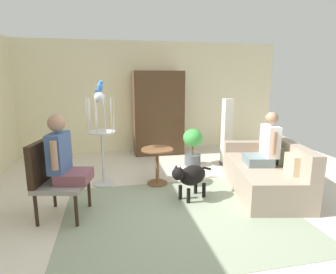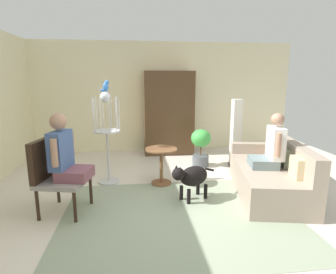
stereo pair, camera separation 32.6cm
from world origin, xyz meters
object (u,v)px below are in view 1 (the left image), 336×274
Objects in this scene: potted_plant at (193,144)px; round_end_table at (157,162)px; person_on_armchair at (64,156)px; couch at (266,173)px; armchair at (52,174)px; armoire_cabinet at (158,113)px; dog at (191,176)px; bird_cage_stand at (101,134)px; person_on_couch at (266,145)px; parrot at (100,86)px; column_lamp at (227,133)px.

round_end_table is at bearing -134.68° from potted_plant.
person_on_armchair is 1.39× the size of round_end_table.
couch is 1.91× the size of armchair.
armoire_cabinet is at bearing 59.09° from person_on_armchair.
bird_cage_stand is at bearing 145.87° from dog.
round_end_table is 0.32× the size of armoire_cabinet.
round_end_table is 0.88× the size of dog.
person_on_armchair is at bearing -175.59° from couch.
armchair is at bearing -176.48° from couch.
potted_plant is at bearing -64.18° from armoire_cabinet.
couch is 3.08× the size of round_end_table.
person_on_couch is 2.79m from parrot.
person_on_armchair reaches higher than armchair.
person_on_armchair reaches higher than round_end_table.
round_end_table is (-1.66, 0.64, 0.10)m from couch.
column_lamp reaches higher than person_on_armchair.
parrot reaches higher than person_on_couch.
bird_cage_stand is 0.78m from parrot.
person_on_armchair is 1.23× the size of dog.
dog is 3.89× the size of parrot.
potted_plant is 0.74m from column_lamp.
potted_plant is (-0.75, 1.56, 0.15)m from couch.
person_on_armchair reaches higher than person_on_couch.
dog is 1.64m from bird_cage_stand.
armoire_cabinet is at bearing 56.43° from armchair.
parrot reaches higher than armchair.
person_on_couch is at bearing -18.32° from bird_cage_stand.
column_lamp is (2.95, 1.66, -0.14)m from person_on_armchair.
bird_cage_stand reaches higher than person_on_armchair.
armoire_cabinet is (1.89, 2.85, 0.39)m from armchair.
dog is (0.38, -0.70, -0.03)m from round_end_table.
armchair reaches higher than dog.
potted_plant is (-0.71, 1.58, -0.32)m from person_on_couch.
bird_cage_stand is (-2.57, 0.81, 0.58)m from couch.
potted_plant is (0.52, 1.62, 0.08)m from dog.
person_on_couch is 0.43× the size of armoire_cabinet.
person_on_couch is at bearing 1.82° from dog.
person_on_couch is (3.13, 0.18, 0.18)m from armchair.
column_lamp reaches higher than dog.
round_end_table is at bearing -100.56° from armoire_cabinet.
armchair is 1.61× the size of round_end_table.
person_on_couch is (-0.05, -0.02, 0.47)m from couch.
potted_plant is at bearing 115.82° from couch.
armoire_cabinet is (-1.22, 1.23, 0.29)m from column_lamp.
person_on_armchair is 0.63× the size of column_lamp.
person_on_armchair reaches higher than dog.
parrot is (-2.50, 0.83, 0.89)m from person_on_couch.
potted_plant reaches higher than round_end_table.
armchair is 0.73× the size of column_lamp.
person_on_armchair is 2.91m from potted_plant.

